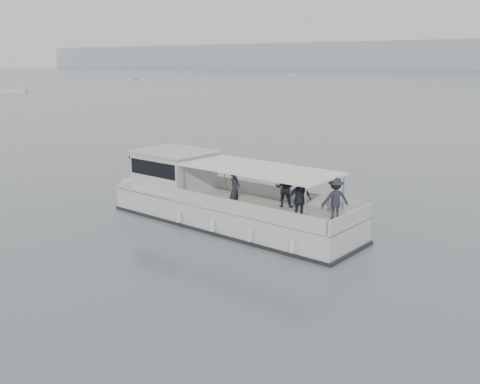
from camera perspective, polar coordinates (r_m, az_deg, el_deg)
The scene contains 2 objects.
ground at distance 22.33m, azimuth 12.07°, elevation -5.39°, with size 1400.00×1400.00×0.00m, color slate.
tour_boat at distance 24.82m, azimuth -3.10°, elevation -0.86°, with size 14.01×4.59×5.83m.
Camera 1 is at (7.85, -19.64, 7.18)m, focal length 40.00 mm.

